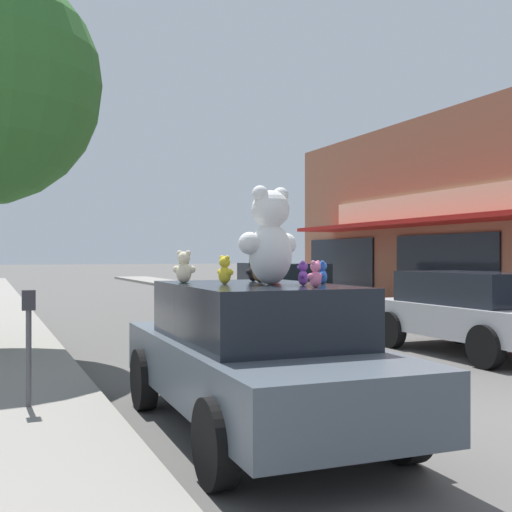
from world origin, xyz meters
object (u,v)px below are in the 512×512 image
(teddy_bear_red, at_px, (275,266))
(parked_car_far_right, at_px, (282,287))
(plush_art_car, at_px, (254,353))
(parking_meter, at_px, (29,332))
(teddy_bear_yellow, at_px, (225,270))
(teddy_bear_green, at_px, (184,269))
(teddy_bear_brown, at_px, (260,265))
(teddy_bear_pink, at_px, (315,274))
(teddy_bear_purple, at_px, (303,274))
(teddy_bear_giant, at_px, (270,237))
(teddy_bear_blue, at_px, (322,273))
(teddy_bear_cream, at_px, (184,267))
(teddy_bear_black, at_px, (253,270))
(parked_car_far_center, at_px, (471,310))

(teddy_bear_red, relative_size, parked_car_far_right, 0.08)
(plush_art_car, distance_m, parking_meter, 2.51)
(teddy_bear_yellow, xyz_separation_m, parking_meter, (-1.83, 1.23, -0.69))
(teddy_bear_green, xyz_separation_m, teddy_bear_brown, (0.69, -0.59, 0.04))
(plush_art_car, relative_size, teddy_bear_yellow, 15.26)
(parked_car_far_right, bearing_deg, teddy_bear_pink, -113.88)
(teddy_bear_red, xyz_separation_m, teddy_bear_purple, (-0.18, -1.07, -0.06))
(teddy_bear_giant, distance_m, teddy_bear_brown, 0.63)
(teddy_bear_yellow, relative_size, parking_meter, 0.23)
(teddy_bear_green, distance_m, parked_car_far_right, 11.97)
(teddy_bear_pink, xyz_separation_m, parked_car_far_right, (5.39, 12.16, -0.77))
(teddy_bear_blue, bearing_deg, teddy_bear_red, -148.26)
(plush_art_car, bearing_deg, teddy_bear_green, 114.75)
(parking_meter, bearing_deg, teddy_bear_blue, -30.85)
(plush_art_car, height_order, teddy_bear_cream, teddy_bear_cream)
(teddy_bear_black, relative_size, parked_car_far_center, 0.06)
(teddy_bear_yellow, height_order, parked_car_far_right, teddy_bear_yellow)
(plush_art_car, distance_m, teddy_bear_black, 1.10)
(teddy_bear_green, xyz_separation_m, teddy_bear_cream, (-0.15, -0.50, 0.03))
(teddy_bear_cream, distance_m, teddy_bear_red, 1.09)
(teddy_bear_black, height_order, teddy_bear_brown, teddy_bear_brown)
(teddy_bear_giant, bearing_deg, parked_car_far_center, -167.01)
(plush_art_car, relative_size, teddy_bear_pink, 18.10)
(teddy_bear_blue, bearing_deg, parked_car_far_center, 147.67)
(teddy_bear_blue, distance_m, teddy_bear_black, 1.02)
(teddy_bear_green, height_order, parking_meter, teddy_bear_green)
(teddy_bear_pink, xyz_separation_m, teddy_bear_cream, (-0.84, 1.39, 0.05))
(teddy_bear_cream, bearing_deg, teddy_bear_black, -134.24)
(teddy_bear_pink, bearing_deg, teddy_bear_yellow, -83.44)
(teddy_bear_yellow, bearing_deg, teddy_bear_giant, -142.38)
(teddy_bear_giant, distance_m, teddy_bear_blue, 0.65)
(plush_art_car, bearing_deg, teddy_bear_brown, 61.66)
(plush_art_car, bearing_deg, teddy_bear_purple, -54.73)
(teddy_bear_cream, height_order, teddy_bear_brown, teddy_bear_brown)
(teddy_bear_red, height_order, parking_meter, teddy_bear_red)
(teddy_bear_giant, height_order, teddy_bear_pink, teddy_bear_giant)
(teddy_bear_giant, relative_size, teddy_bear_cream, 2.85)
(teddy_bear_brown, relative_size, teddy_bear_red, 1.06)
(teddy_bear_giant, bearing_deg, parking_meter, -51.28)
(teddy_bear_blue, relative_size, teddy_bear_yellow, 0.82)
(teddy_bear_blue, bearing_deg, teddy_bear_green, -117.61)
(plush_art_car, bearing_deg, parked_car_far_right, 64.98)
(teddy_bear_pink, bearing_deg, parked_car_far_right, -135.48)
(teddy_bear_blue, bearing_deg, parking_meter, -97.97)
(teddy_bear_giant, relative_size, parked_car_far_right, 0.22)
(plush_art_car, xyz_separation_m, parked_car_far_center, (5.63, 3.19, 0.01))
(plush_art_car, relative_size, teddy_bear_black, 17.49)
(teddy_bear_giant, bearing_deg, teddy_bear_green, -81.40)
(teddy_bear_red, bearing_deg, teddy_bear_yellow, 24.42)
(teddy_bear_pink, height_order, teddy_bear_yellow, teddy_bear_yellow)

